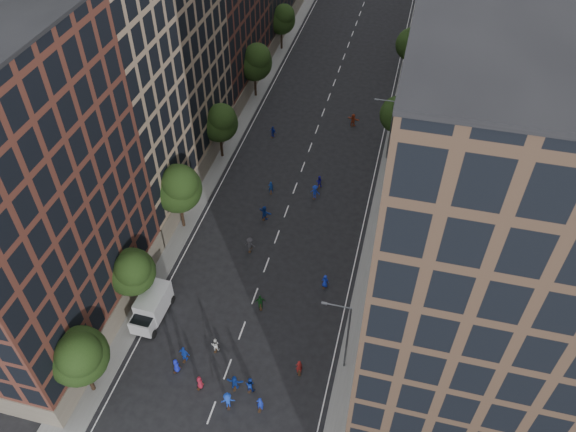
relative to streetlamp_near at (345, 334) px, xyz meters
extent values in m
plane|color=black|center=(-10.37, 28.00, -5.17)|extent=(240.00, 240.00, 0.00)
cube|color=slate|center=(-22.37, 35.50, -5.09)|extent=(4.00, 105.00, 0.15)
cube|color=slate|center=(1.63, 35.50, -5.09)|extent=(4.00, 105.00, 0.15)
cube|color=#552A20|center=(-29.37, -1.00, 9.83)|extent=(14.00, 22.00, 30.00)
cube|color=#987F64|center=(-29.37, 23.00, 11.83)|extent=(14.00, 26.00, 34.00)
cube|color=#483427|center=(8.63, 3.00, 12.83)|extent=(14.00, 30.00, 36.00)
cube|color=#645E53|center=(8.63, 32.00, 11.33)|extent=(14.00, 28.00, 33.00)
cylinder|color=black|center=(-21.57, -8.00, -3.19)|extent=(0.36, 0.36, 3.96)
sphere|color=black|center=(-21.57, -8.00, 0.41)|extent=(5.20, 5.20, 5.20)
sphere|color=black|center=(-20.92, -8.52, 1.71)|extent=(3.90, 3.90, 3.90)
cylinder|color=black|center=(-21.57, 2.00, -3.32)|extent=(0.36, 0.36, 3.70)
sphere|color=black|center=(-21.57, 2.00, 0.04)|extent=(4.80, 4.80, 4.80)
sphere|color=black|center=(-20.97, 1.52, 1.24)|extent=(3.60, 3.60, 3.60)
cylinder|color=black|center=(-21.57, 14.00, -3.06)|extent=(0.36, 0.36, 4.22)
sphere|color=black|center=(-21.57, 14.00, 0.78)|extent=(5.60, 5.60, 5.60)
sphere|color=black|center=(-20.87, 13.44, 2.18)|extent=(4.20, 4.20, 4.20)
cylinder|color=black|center=(-21.57, 28.00, -3.23)|extent=(0.36, 0.36, 3.87)
sphere|color=black|center=(-21.57, 28.00, 0.29)|extent=(5.00, 5.00, 5.00)
sphere|color=black|center=(-20.94, 27.50, 1.54)|extent=(3.75, 3.75, 3.75)
cylinder|color=black|center=(-21.57, 44.00, -3.14)|extent=(0.36, 0.36, 4.05)
sphere|color=black|center=(-21.57, 44.00, 0.54)|extent=(5.40, 5.40, 5.40)
sphere|color=black|center=(-20.89, 43.46, 1.89)|extent=(4.05, 4.05, 4.05)
cylinder|color=black|center=(-21.57, 60.00, -3.28)|extent=(0.36, 0.36, 3.78)
sphere|color=black|center=(-21.57, 60.00, 0.16)|extent=(4.80, 4.80, 4.80)
sphere|color=black|center=(-20.97, 59.52, 1.36)|extent=(3.60, 3.60, 3.60)
cylinder|color=black|center=(0.83, 36.00, -3.30)|extent=(0.36, 0.36, 3.74)
sphere|color=black|center=(0.83, 36.00, 0.10)|extent=(5.00, 5.00, 5.00)
sphere|color=black|center=(1.46, 35.50, 1.35)|extent=(3.75, 3.75, 3.75)
cylinder|color=black|center=(0.83, 56.00, -3.19)|extent=(0.36, 0.36, 3.96)
sphere|color=black|center=(0.83, 56.00, 0.41)|extent=(5.20, 5.20, 5.20)
sphere|color=black|center=(1.48, 55.48, 1.71)|extent=(3.90, 3.90, 3.90)
cylinder|color=#595B60|center=(0.23, 0.00, -0.67)|extent=(0.18, 0.18, 9.00)
cylinder|color=#595B60|center=(-0.97, 0.00, 3.83)|extent=(2.40, 0.12, 0.12)
cube|color=#595B60|center=(-2.07, 0.00, 3.78)|extent=(0.50, 0.22, 0.15)
cylinder|color=#595B60|center=(0.23, 33.00, -0.67)|extent=(0.18, 0.18, 9.00)
cylinder|color=#595B60|center=(-0.97, 33.00, 3.83)|extent=(2.40, 0.12, 0.12)
cube|color=#595B60|center=(-2.07, 33.00, 3.78)|extent=(0.50, 0.22, 0.15)
cube|color=silver|center=(-19.65, 1.55, -3.52)|extent=(2.49, 4.15, 2.50)
cube|color=silver|center=(-19.71, -0.95, -3.97)|extent=(2.32, 1.87, 1.59)
cube|color=black|center=(-19.71, -0.95, -3.23)|extent=(2.08, 1.53, 0.11)
cylinder|color=black|center=(-20.86, -1.26, -4.74)|extent=(0.30, 0.87, 0.86)
cylinder|color=black|center=(-18.58, -1.31, -4.74)|extent=(0.30, 0.87, 0.86)
cylinder|color=black|center=(-20.75, 3.17, -4.74)|extent=(0.30, 0.87, 0.86)
cylinder|color=black|center=(-18.48, 3.12, -4.74)|extent=(0.30, 0.87, 0.86)
imported|color=#1621B5|center=(-14.92, -4.29, -4.35)|extent=(0.94, 0.80, 1.64)
imported|color=#152BAD|center=(-6.24, -6.07, -4.29)|extent=(0.65, 0.44, 1.77)
imported|color=#1331A0|center=(-7.66, -4.48, -4.29)|extent=(0.90, 0.72, 1.75)
imported|color=#173CBC|center=(-9.09, -6.50, -4.21)|extent=(1.41, 1.10, 1.91)
imported|color=#163EBA|center=(-14.59, -3.02, -4.19)|extent=(1.19, 0.62, 1.95)
imported|color=#123396|center=(-9.07, -4.63, -4.31)|extent=(1.63, 0.63, 1.72)
imported|color=maroon|center=(-12.19, -5.36, -4.39)|extent=(0.87, 0.69, 1.55)
imported|color=maroon|center=(-3.76, -1.65, -4.28)|extent=(0.75, 0.62, 1.78)
imported|color=silver|center=(-12.14, -1.23, -4.36)|extent=(0.85, 0.69, 1.63)
imported|color=#38373C|center=(-12.74, 12.16, -4.22)|extent=(1.23, 0.71, 1.90)
imported|color=#1A5920|center=(-9.34, 4.68, -4.23)|extent=(1.19, 0.80, 1.87)
imported|color=navy|center=(-12.58, 17.60, -4.23)|extent=(1.83, 1.15, 1.89)
imported|color=#162CBA|center=(-3.46, 9.10, -4.35)|extent=(0.85, 0.61, 1.63)
imported|color=navy|center=(-13.13, 22.41, -4.31)|extent=(0.69, 0.52, 1.72)
imported|color=#16139F|center=(-7.47, 25.04, -4.35)|extent=(0.90, 0.75, 1.64)
imported|color=#152EAB|center=(-7.53, 22.82, -4.23)|extent=(1.30, 0.87, 1.88)
imported|color=#152CAD|center=(-16.05, 34.11, -4.33)|extent=(1.06, 0.78, 1.68)
imported|color=#A2391B|center=(-5.50, 39.66, -4.22)|extent=(1.85, 0.97, 1.90)
camera|label=1|loc=(2.12, -29.08, 41.86)|focal=35.00mm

